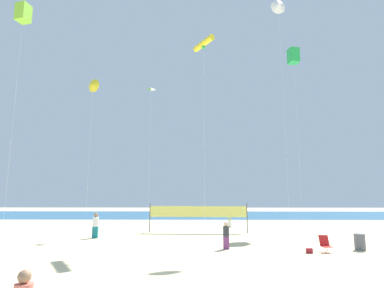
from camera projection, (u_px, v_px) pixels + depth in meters
ground_plane at (162, 259)px, 15.18m from camera, size 120.00×120.00×0.00m
ocean_band at (186, 215)px, 48.71m from camera, size 120.00×20.00×0.01m
beachgoer_sage_shirt at (230, 219)px, 30.11m from camera, size 0.35×0.35×1.54m
beachgoer_white_shirt at (96, 224)px, 22.75m from camera, size 0.41×0.41×1.81m
beachgoer_charcoal_shirt at (226, 234)px, 18.20m from camera, size 0.35×0.35×1.55m
folding_beach_chair at (325, 243)px, 17.17m from camera, size 0.52×0.65×0.89m
trash_barrel at (360, 242)px, 17.78m from camera, size 0.60×0.60×0.91m
volleyball_net at (198, 213)px, 25.97m from camera, size 8.22×0.54×2.40m
beach_handbag at (309, 251)px, 16.77m from camera, size 0.33×0.16×0.26m
kite_yellow_tube at (204, 44)px, 25.02m from camera, size 1.71×2.32×15.45m
kite_green_box at (293, 56)px, 32.89m from camera, size 1.13×1.13×18.49m
kite_white_delta at (279, 6)px, 26.67m from camera, size 1.34×0.57×19.88m
kite_lime_box at (23, 13)px, 26.18m from camera, size 1.16×1.16×19.08m
kite_yellow_delta at (93, 85)px, 34.63m from camera, size 1.50×0.91×15.97m
kite_lime_diamond at (151, 90)px, 29.07m from camera, size 0.80×0.80×13.22m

